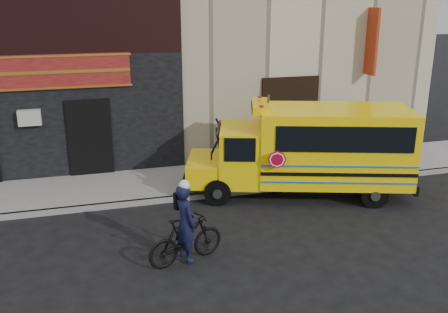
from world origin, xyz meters
TOP-DOWN VIEW (x-y plane):
  - ground at (0.00, 0.00)m, footprint 120.00×120.00m
  - curb at (0.00, 2.60)m, footprint 40.00×0.20m
  - sidewalk at (0.00, 4.10)m, footprint 40.00×3.00m
  - school_bus at (3.30, 2.03)m, footprint 7.22×4.13m
  - sign_pole at (2.00, 2.38)m, footprint 0.07×0.28m
  - bicycle at (-1.25, -1.06)m, footprint 1.97×1.07m
  - cyclist at (-1.25, -1.01)m, footprint 0.65×0.79m

SIDE VIEW (x-z plane):
  - ground at x=0.00m, z-range 0.00..0.00m
  - curb at x=0.00m, z-range 0.00..0.15m
  - sidewalk at x=0.00m, z-range 0.00..0.15m
  - bicycle at x=-1.25m, z-range 0.00..1.14m
  - cyclist at x=-1.25m, z-range 0.00..1.86m
  - school_bus at x=3.30m, z-range 0.05..2.97m
  - sign_pole at x=2.00m, z-range 0.16..3.31m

